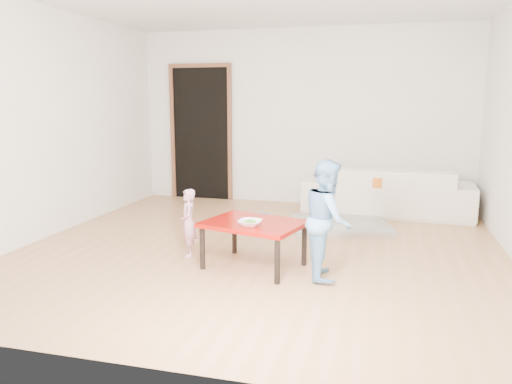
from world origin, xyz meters
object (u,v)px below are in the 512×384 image
at_px(red_table, 254,244).
at_px(child_blue, 328,219).
at_px(sofa, 387,190).
at_px(basin, 257,221).
at_px(child_pink, 188,223).
at_px(bowl, 250,223).

relative_size(red_table, child_blue, 0.84).
height_order(sofa, basin, sofa).
bearing_deg(child_pink, basin, 138.19).
bearing_deg(red_table, basin, 103.53).
relative_size(child_blue, basin, 2.63).
bearing_deg(child_blue, basin, 22.00).
relative_size(sofa, child_pink, 3.29).
bearing_deg(sofa, red_table, 68.17).
bearing_deg(child_pink, bowl, 39.25).
distance_m(sofa, red_table, 2.90).
xyz_separation_m(bowl, basin, (-0.37, 1.68, -0.41)).
xyz_separation_m(child_blue, basin, (-1.06, 1.61, -0.47)).
distance_m(bowl, child_pink, 0.82).
xyz_separation_m(red_table, child_blue, (0.69, -0.08, 0.31)).
relative_size(bowl, child_blue, 0.20).
bearing_deg(sofa, child_pink, 54.45).
bearing_deg(basin, child_blue, -56.60).
bearing_deg(basin, child_pink, -105.28).
relative_size(sofa, basin, 5.62).
bearing_deg(basin, red_table, -76.47).
xyz_separation_m(child_pink, child_blue, (1.43, -0.26, 0.19)).
bearing_deg(bowl, basin, 102.54).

